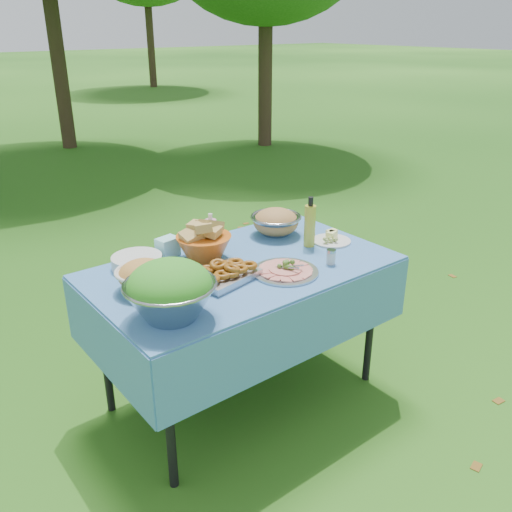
{
  "coord_description": "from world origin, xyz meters",
  "views": [
    {
      "loc": [
        -1.43,
        -1.93,
        1.85
      ],
      "look_at": [
        0.08,
        0.0,
        0.79
      ],
      "focal_mm": 38.0,
      "sensor_mm": 36.0,
      "label": 1
    }
  ],
  "objects_px": {
    "picnic_table": "(243,333)",
    "charcuterie_platter": "(285,266)",
    "salad_bowl": "(170,290)",
    "plate_stack": "(137,262)",
    "bread_bowl": "(204,241)",
    "oil_bottle": "(310,222)",
    "pasta_bowl_steel": "(276,221)"
  },
  "relations": [
    {
      "from": "bread_bowl",
      "to": "oil_bottle",
      "type": "height_order",
      "value": "oil_bottle"
    },
    {
      "from": "picnic_table",
      "to": "plate_stack",
      "type": "xyz_separation_m",
      "value": [
        -0.41,
        0.3,
        0.41
      ]
    },
    {
      "from": "bread_bowl",
      "to": "charcuterie_platter",
      "type": "height_order",
      "value": "bread_bowl"
    },
    {
      "from": "picnic_table",
      "to": "pasta_bowl_steel",
      "type": "height_order",
      "value": "pasta_bowl_steel"
    },
    {
      "from": "bread_bowl",
      "to": "charcuterie_platter",
      "type": "distance_m",
      "value": 0.44
    },
    {
      "from": "plate_stack",
      "to": "picnic_table",
      "type": "bearing_deg",
      "value": -35.93
    },
    {
      "from": "salad_bowl",
      "to": "pasta_bowl_steel",
      "type": "distance_m",
      "value": 1.04
    },
    {
      "from": "picnic_table",
      "to": "charcuterie_platter",
      "type": "relative_size",
      "value": 4.63
    },
    {
      "from": "pasta_bowl_steel",
      "to": "charcuterie_platter",
      "type": "xyz_separation_m",
      "value": [
        -0.3,
        -0.42,
        -0.04
      ]
    },
    {
      "from": "salad_bowl",
      "to": "bread_bowl",
      "type": "xyz_separation_m",
      "value": [
        0.43,
        0.42,
        -0.03
      ]
    },
    {
      "from": "salad_bowl",
      "to": "charcuterie_platter",
      "type": "distance_m",
      "value": 0.64
    },
    {
      "from": "plate_stack",
      "to": "bread_bowl",
      "type": "height_order",
      "value": "bread_bowl"
    },
    {
      "from": "salad_bowl",
      "to": "plate_stack",
      "type": "xyz_separation_m",
      "value": [
        0.11,
        0.53,
        -0.09
      ]
    },
    {
      "from": "charcuterie_platter",
      "to": "picnic_table",
      "type": "bearing_deg",
      "value": 119.9
    },
    {
      "from": "pasta_bowl_steel",
      "to": "oil_bottle",
      "type": "xyz_separation_m",
      "value": [
        0.03,
        -0.24,
        0.06
      ]
    },
    {
      "from": "picnic_table",
      "to": "oil_bottle",
      "type": "distance_m",
      "value": 0.67
    },
    {
      "from": "salad_bowl",
      "to": "plate_stack",
      "type": "bearing_deg",
      "value": 77.81
    },
    {
      "from": "oil_bottle",
      "to": "picnic_table",
      "type": "bearing_deg",
      "value": 178.37
    },
    {
      "from": "picnic_table",
      "to": "pasta_bowl_steel",
      "type": "bearing_deg",
      "value": 29.66
    },
    {
      "from": "plate_stack",
      "to": "charcuterie_platter",
      "type": "xyz_separation_m",
      "value": [
        0.52,
        -0.49,
        0.01
      ]
    },
    {
      "from": "plate_stack",
      "to": "charcuterie_platter",
      "type": "distance_m",
      "value": 0.72
    },
    {
      "from": "plate_stack",
      "to": "pasta_bowl_steel",
      "type": "xyz_separation_m",
      "value": [
        0.82,
        -0.07,
        0.04
      ]
    },
    {
      "from": "plate_stack",
      "to": "pasta_bowl_steel",
      "type": "distance_m",
      "value": 0.82
    },
    {
      "from": "charcuterie_platter",
      "to": "salad_bowl",
      "type": "bearing_deg",
      "value": -176.74
    },
    {
      "from": "picnic_table",
      "to": "charcuterie_platter",
      "type": "bearing_deg",
      "value": -60.1
    },
    {
      "from": "bread_bowl",
      "to": "pasta_bowl_steel",
      "type": "relative_size",
      "value": 1.01
    },
    {
      "from": "plate_stack",
      "to": "oil_bottle",
      "type": "xyz_separation_m",
      "value": [
        0.84,
        -0.31,
        0.1
      ]
    },
    {
      "from": "oil_bottle",
      "to": "plate_stack",
      "type": "bearing_deg",
      "value": 159.8
    },
    {
      "from": "picnic_table",
      "to": "plate_stack",
      "type": "bearing_deg",
      "value": 144.07
    },
    {
      "from": "plate_stack",
      "to": "pasta_bowl_steel",
      "type": "relative_size",
      "value": 0.89
    },
    {
      "from": "salad_bowl",
      "to": "charcuterie_platter",
      "type": "height_order",
      "value": "salad_bowl"
    },
    {
      "from": "bread_bowl",
      "to": "pasta_bowl_steel",
      "type": "bearing_deg",
      "value": 4.67
    }
  ]
}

